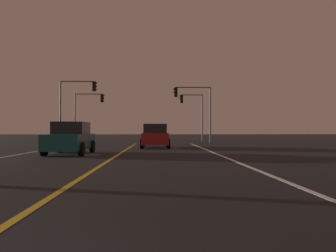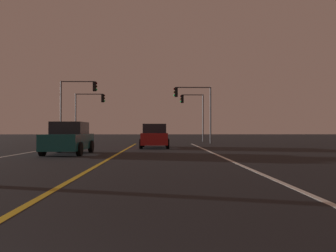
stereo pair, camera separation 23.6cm
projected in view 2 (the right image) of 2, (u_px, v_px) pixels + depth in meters
lane_edge_right at (236, 163)px, 12.93m from camera, size 0.16×36.06×0.01m
lane_center_divider at (102, 163)px, 12.81m from camera, size 0.16×36.06×0.01m
car_ahead_far at (155, 136)px, 23.89m from camera, size 2.02×4.30×1.70m
car_oncoming at (69, 138)px, 17.67m from camera, size 2.02×4.30×1.70m
traffic_light_near_right at (193, 101)px, 31.51m from camera, size 3.57×0.36×5.35m
traffic_light_near_left at (78, 97)px, 31.26m from camera, size 3.45×0.36×5.87m
traffic_light_far_right at (192, 107)px, 37.02m from camera, size 2.63×0.36×5.23m
traffic_light_far_left at (90, 106)px, 36.75m from camera, size 3.28×0.36×5.28m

